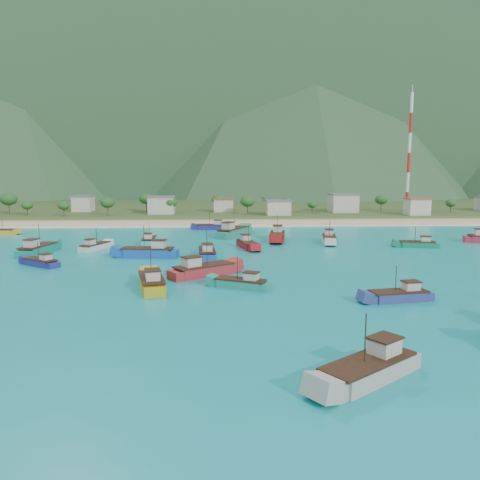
{
  "coord_description": "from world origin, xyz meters",
  "views": [
    {
      "loc": [
        -3.02,
        -84.39,
        17.98
      ],
      "look_at": [
        1.89,
        18.0,
        3.0
      ],
      "focal_mm": 35.0,
      "sensor_mm": 36.0,
      "label": 1
    }
  ],
  "objects_px": {
    "boat_12": "(418,245)",
    "boat_27": "(1,232)",
    "boat_13": "(38,250)",
    "boat_19": "(149,253)",
    "boat_16": "(41,263)",
    "boat_1": "(277,237)",
    "boat_11": "(95,247)",
    "radio_tower": "(409,153)",
    "boat_18": "(232,232)",
    "boat_28": "(149,241)",
    "boat_20": "(207,254)",
    "boat_21": "(400,297)",
    "boat_3": "(152,283)",
    "boat_26": "(212,227)",
    "boat_22": "(241,284)",
    "boat_29": "(248,245)",
    "boat_10": "(203,271)",
    "boat_14": "(329,240)",
    "boat_15": "(370,370)"
  },
  "relations": [
    {
      "from": "boat_18",
      "to": "boat_20",
      "type": "relative_size",
      "value": 1.26
    },
    {
      "from": "radio_tower",
      "to": "boat_27",
      "type": "bearing_deg",
      "value": -159.28
    },
    {
      "from": "boat_10",
      "to": "boat_21",
      "type": "distance_m",
      "value": 32.97
    },
    {
      "from": "radio_tower",
      "to": "boat_16",
      "type": "distance_m",
      "value": 154.65
    },
    {
      "from": "boat_20",
      "to": "boat_22",
      "type": "bearing_deg",
      "value": -81.14
    },
    {
      "from": "boat_12",
      "to": "boat_18",
      "type": "relative_size",
      "value": 0.68
    },
    {
      "from": "boat_3",
      "to": "boat_13",
      "type": "distance_m",
      "value": 43.71
    },
    {
      "from": "boat_16",
      "to": "boat_1",
      "type": "bearing_deg",
      "value": -22.56
    },
    {
      "from": "boat_12",
      "to": "boat_27",
      "type": "xyz_separation_m",
      "value": [
        -111.53,
        29.44,
        -0.01
      ]
    },
    {
      "from": "boat_12",
      "to": "boat_28",
      "type": "xyz_separation_m",
      "value": [
        -65.53,
        8.74,
        0.05
      ]
    },
    {
      "from": "boat_1",
      "to": "boat_10",
      "type": "xyz_separation_m",
      "value": [
        -18.39,
        -41.98,
        -0.04
      ]
    },
    {
      "from": "boat_14",
      "to": "boat_19",
      "type": "bearing_deg",
      "value": 33.87
    },
    {
      "from": "boat_12",
      "to": "boat_1",
      "type": "bearing_deg",
      "value": 80.49
    },
    {
      "from": "boat_3",
      "to": "boat_12",
      "type": "height_order",
      "value": "boat_3"
    },
    {
      "from": "boat_16",
      "to": "boat_21",
      "type": "height_order",
      "value": "boat_21"
    },
    {
      "from": "boat_18",
      "to": "boat_26",
      "type": "relative_size",
      "value": 1.36
    },
    {
      "from": "boat_11",
      "to": "boat_16",
      "type": "bearing_deg",
      "value": -85.0
    },
    {
      "from": "radio_tower",
      "to": "boat_10",
      "type": "xyz_separation_m",
      "value": [
        -81.9,
        -112.56,
        -24.84
      ]
    },
    {
      "from": "boat_26",
      "to": "boat_29",
      "type": "height_order",
      "value": "boat_29"
    },
    {
      "from": "radio_tower",
      "to": "boat_26",
      "type": "height_order",
      "value": "radio_tower"
    },
    {
      "from": "boat_11",
      "to": "boat_18",
      "type": "distance_m",
      "value": 39.28
    },
    {
      "from": "boat_15",
      "to": "boat_28",
      "type": "bearing_deg",
      "value": -14.92
    },
    {
      "from": "boat_22",
      "to": "boat_20",
      "type": "bearing_deg",
      "value": 38.65
    },
    {
      "from": "boat_19",
      "to": "boat_22",
      "type": "distance_m",
      "value": 33.23
    },
    {
      "from": "boat_20",
      "to": "boat_21",
      "type": "bearing_deg",
      "value": -55.19
    },
    {
      "from": "boat_18",
      "to": "boat_27",
      "type": "xyz_separation_m",
      "value": [
        -67.51,
        7.89,
        -0.51
      ]
    },
    {
      "from": "boat_21",
      "to": "boat_29",
      "type": "relative_size",
      "value": 0.9
    },
    {
      "from": "boat_26",
      "to": "boat_10",
      "type": "bearing_deg",
      "value": -175.0
    },
    {
      "from": "radio_tower",
      "to": "boat_14",
      "type": "distance_m",
      "value": 94.21
    },
    {
      "from": "boat_14",
      "to": "boat_18",
      "type": "relative_size",
      "value": 0.8
    },
    {
      "from": "boat_13",
      "to": "boat_26",
      "type": "relative_size",
      "value": 1.2
    },
    {
      "from": "boat_10",
      "to": "boat_19",
      "type": "distance_m",
      "value": 22.46
    },
    {
      "from": "boat_18",
      "to": "boat_28",
      "type": "xyz_separation_m",
      "value": [
        -21.5,
        -12.8,
        -0.45
      ]
    },
    {
      "from": "boat_15",
      "to": "boat_16",
      "type": "height_order",
      "value": "boat_15"
    },
    {
      "from": "boat_11",
      "to": "boat_27",
      "type": "relative_size",
      "value": 1.04
    },
    {
      "from": "boat_12",
      "to": "boat_13",
      "type": "distance_m",
      "value": 88.08
    },
    {
      "from": "boat_1",
      "to": "boat_28",
      "type": "xyz_separation_m",
      "value": [
        -33.07,
        -4.04,
        -0.3
      ]
    },
    {
      "from": "boat_14",
      "to": "boat_22",
      "type": "height_order",
      "value": "boat_14"
    },
    {
      "from": "boat_11",
      "to": "boat_19",
      "type": "relative_size",
      "value": 0.77
    },
    {
      "from": "boat_13",
      "to": "boat_19",
      "type": "height_order",
      "value": "boat_19"
    },
    {
      "from": "boat_1",
      "to": "boat_15",
      "type": "distance_m",
      "value": 83.68
    },
    {
      "from": "boat_21",
      "to": "boat_26",
      "type": "relative_size",
      "value": 0.92
    },
    {
      "from": "boat_18",
      "to": "boat_13",
      "type": "bearing_deg",
      "value": -119.0
    },
    {
      "from": "boat_1",
      "to": "boat_19",
      "type": "relative_size",
      "value": 1.02
    },
    {
      "from": "boat_22",
      "to": "boat_26",
      "type": "xyz_separation_m",
      "value": [
        -5.48,
        75.27,
        0.12
      ]
    },
    {
      "from": "boat_14",
      "to": "boat_20",
      "type": "distance_m",
      "value": 36.41
    },
    {
      "from": "boat_18",
      "to": "boat_22",
      "type": "relative_size",
      "value": 1.52
    },
    {
      "from": "boat_3",
      "to": "boat_26",
      "type": "xyz_separation_m",
      "value": [
        8.47,
        74.98,
        -0.13
      ]
    },
    {
      "from": "boat_12",
      "to": "boat_15",
      "type": "relative_size",
      "value": 0.87
    },
    {
      "from": "boat_12",
      "to": "boat_27",
      "type": "bearing_deg",
      "value": 87.2
    }
  ]
}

